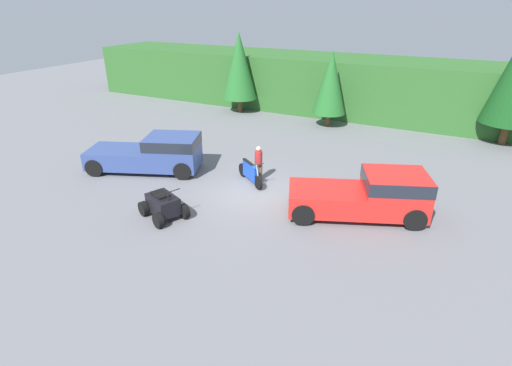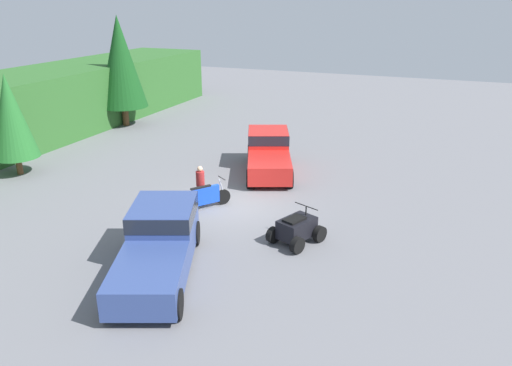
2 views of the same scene
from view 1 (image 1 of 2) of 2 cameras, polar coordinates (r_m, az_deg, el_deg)
The scene contains 9 objects.
ground_plane at distance 17.88m, azimuth -0.47°, elevation -1.44°, with size 80.00×80.00×0.00m, color slate.
hillside_backdrop at distance 31.67m, azimuth 13.38°, elevation 13.39°, with size 44.00×6.00×3.99m.
tree_left at distance 30.60m, azimuth -2.40°, elevation 16.38°, with size 2.57×2.57×5.85m.
tree_mid_left at distance 27.37m, azimuth 10.63°, elevation 13.91°, with size 2.19×2.19×4.98m.
pickup_truck_red at distance 16.26m, azimuth 16.01°, elevation -1.47°, with size 5.67×3.88×1.84m.
pickup_truck_second at distance 20.51m, azimuth -14.30°, elevation 4.26°, with size 5.89×3.97×1.84m.
dirt_bike at distance 18.71m, azimuth -0.86°, elevation 1.49°, with size 1.93×1.43×1.22m.
quad_atv at distance 16.19m, azimuth -13.12°, elevation -3.12°, with size 2.21×1.95×1.27m.
rider_person at distance 18.73m, azimuth 0.37°, elevation 2.97°, with size 0.50×0.50×1.73m.
Camera 1 is at (7.43, -14.22, 7.90)m, focal length 28.00 mm.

